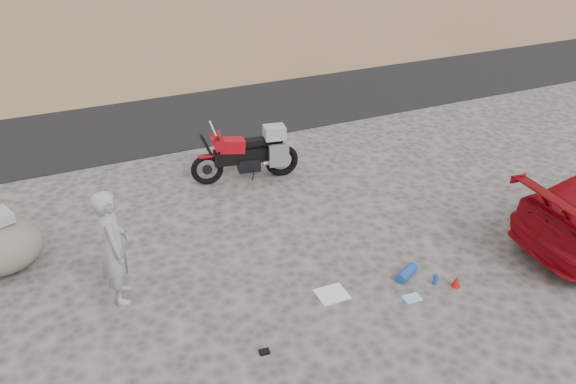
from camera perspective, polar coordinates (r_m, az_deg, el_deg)
name	(u,v)px	position (r m, az deg, el deg)	size (l,w,h in m)	color
ground	(266,277)	(9.51, -2.22, -8.67)	(140.00, 140.00, 0.00)	#42403D
road	(149,107)	(17.25, -13.95, 8.41)	(120.00, 7.00, 0.05)	black
motorcycle	(250,154)	(12.30, -3.87, 3.89)	(2.40, 0.91, 1.43)	black
man	(123,296)	(9.50, -16.40, -10.15)	(0.70, 0.46, 1.92)	#96979B
gear_white_cloth	(332,294)	(9.18, 4.48, -10.30)	(0.48, 0.43, 0.02)	white
gear_blue_mat	(407,273)	(9.66, 11.96, -8.05)	(0.18, 0.18, 0.44)	#1B45A6
gear_bottle	(435,279)	(9.61, 14.74, -8.57)	(0.07, 0.07, 0.20)	#1B45A6
gear_funnel	(456,281)	(9.66, 16.72, -8.70)	(0.15, 0.15, 0.19)	#BC100C
gear_glove_a	(264,352)	(8.20, -2.41, -15.92)	(0.14, 0.10, 0.04)	black
gear_blue_cloth	(412,298)	(9.30, 12.50, -10.48)	(0.28, 0.21, 0.01)	#9CC0F2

